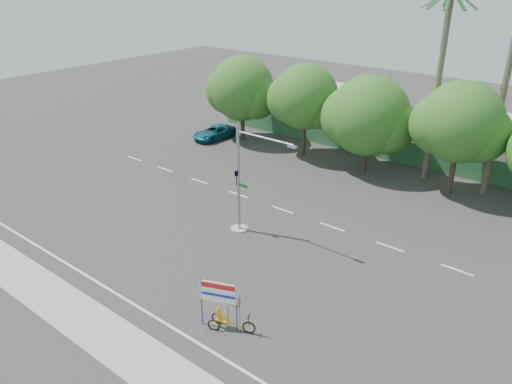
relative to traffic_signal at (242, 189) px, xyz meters
The scene contains 13 objects.
ground 5.40m from the traffic_signal, 61.13° to the right, with size 120.00×120.00×0.00m, color #33302D.
sidewalk_near 12.04m from the traffic_signal, 79.17° to the right, with size 50.00×2.40×0.12m, color gray.
fence 17.76m from the traffic_signal, 82.85° to the left, with size 38.00×0.08×2.00m, color #336B3D.
building_left 23.38m from the traffic_signal, 109.52° to the left, with size 12.00×8.00×4.00m, color #BCB495.
building_right 24.29m from the traffic_signal, 65.15° to the left, with size 14.00×8.00×3.60m, color #BCB495.
tree_far_left 18.45m from the traffic_signal, 130.22° to the left, with size 7.14×6.00×7.96m.
tree_left 14.99m from the traffic_signal, 109.08° to the left, with size 6.66×5.60×8.07m.
tree_center 14.15m from the traffic_signal, 85.33° to the left, with size 7.62×6.40×7.85m.
tree_right 16.38m from the traffic_signal, 59.83° to the left, with size 6.90×5.80×8.36m.
palm_short 17.56m from the traffic_signal, 69.84° to the left, with size 3.73×3.79×14.45m.
traffic_signal is the anchor object (origin of this frame).
trike_billboard 9.53m from the traffic_signal, 55.03° to the right, with size 2.48×1.22×2.61m.
pickup_truck 18.91m from the traffic_signal, 138.53° to the left, with size 2.09×4.54×1.26m, color #0E5363.
Camera 1 is at (15.88, -17.22, 15.43)m, focal length 35.00 mm.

